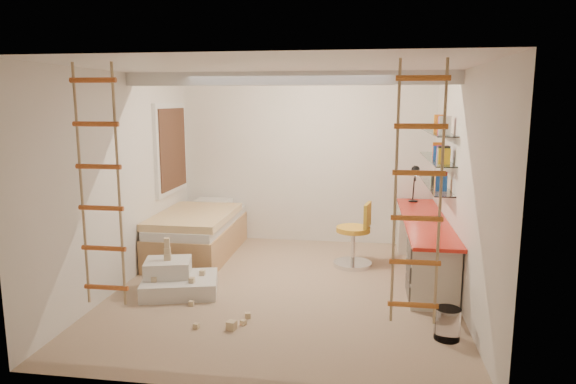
% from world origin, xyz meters
% --- Properties ---
extents(floor, '(4.50, 4.50, 0.00)m').
position_xyz_m(floor, '(0.00, 0.00, 0.00)').
color(floor, tan).
rests_on(floor, ground).
extents(ceiling_beam, '(4.00, 0.18, 0.16)m').
position_xyz_m(ceiling_beam, '(0.00, 0.30, 2.52)').
color(ceiling_beam, white).
rests_on(ceiling_beam, ceiling).
extents(window_frame, '(0.06, 1.15, 1.35)m').
position_xyz_m(window_frame, '(-1.97, 1.50, 1.55)').
color(window_frame, white).
rests_on(window_frame, wall_left).
extents(window_blind, '(0.02, 1.00, 1.20)m').
position_xyz_m(window_blind, '(-1.93, 1.50, 1.55)').
color(window_blind, '#4C2D1E').
rests_on(window_blind, window_frame).
extents(rope_ladder_left, '(0.41, 0.04, 2.13)m').
position_xyz_m(rope_ladder_left, '(-1.35, -1.75, 1.52)').
color(rope_ladder_left, '#C04D20').
rests_on(rope_ladder_left, ceiling).
extents(rope_ladder_right, '(0.41, 0.04, 2.13)m').
position_xyz_m(rope_ladder_right, '(1.35, -1.75, 1.52)').
color(rope_ladder_right, '#C86A22').
rests_on(rope_ladder_right, ceiling).
extents(waste_bin, '(0.25, 0.25, 0.31)m').
position_xyz_m(waste_bin, '(1.75, -1.07, 0.15)').
color(waste_bin, white).
rests_on(waste_bin, floor).
extents(desk, '(0.56, 2.80, 0.75)m').
position_xyz_m(desk, '(1.72, 0.86, 0.40)').
color(desk, red).
rests_on(desk, floor).
extents(shelves, '(0.25, 1.80, 0.71)m').
position_xyz_m(shelves, '(1.87, 1.13, 1.50)').
color(shelves, white).
rests_on(shelves, wall_right).
extents(bed, '(1.02, 2.00, 0.69)m').
position_xyz_m(bed, '(-1.48, 1.23, 0.33)').
color(bed, '#AD7F51').
rests_on(bed, floor).
extents(task_lamp, '(0.14, 0.36, 0.57)m').
position_xyz_m(task_lamp, '(1.67, 1.82, 1.14)').
color(task_lamp, black).
rests_on(task_lamp, desk).
extents(swivel_chair, '(0.62, 0.62, 0.90)m').
position_xyz_m(swivel_chair, '(0.82, 1.02, 0.33)').
color(swivel_chair, gold).
rests_on(swivel_chair, floor).
extents(play_platform, '(1.01, 0.87, 0.38)m').
position_xyz_m(play_platform, '(-1.26, -0.29, 0.15)').
color(play_platform, silver).
rests_on(play_platform, floor).
extents(toy_blocks, '(1.26, 1.09, 0.65)m').
position_xyz_m(toy_blocks, '(-0.92, -0.62, 0.23)').
color(toy_blocks, '#CCB284').
rests_on(toy_blocks, floor).
extents(books, '(0.14, 0.58, 0.92)m').
position_xyz_m(books, '(1.87, 1.13, 1.62)').
color(books, '#194CA5').
rests_on(books, shelves).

